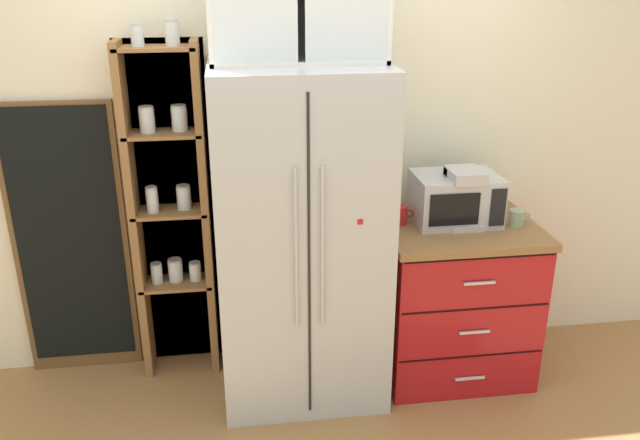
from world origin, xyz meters
TOP-DOWN VIEW (x-y plane):
  - ground_plane at (0.00, 0.00)m, footprint 10.50×10.50m
  - wall_back_cream at (0.00, 0.40)m, footprint 4.82×0.10m
  - refrigerator at (0.00, 0.00)m, footprint 0.84×0.72m
  - pantry_shelf_column at (-0.66, 0.30)m, footprint 0.45×0.24m
  - counter_cabinet at (0.85, 0.03)m, footprint 0.82×0.67m
  - microwave at (0.84, 0.08)m, footprint 0.44×0.33m
  - coffee_maker at (0.85, 0.04)m, footprint 0.17×0.20m
  - mug_sage at (1.14, -0.03)m, footprint 0.12×0.08m
  - mug_red at (0.54, 0.09)m, footprint 0.12×0.08m
  - bottle_clear at (0.85, 0.10)m, footprint 0.06×0.06m
  - bottle_cobalt at (0.85, 0.06)m, footprint 0.06×0.06m
  - chalkboard_menu at (-1.21, 0.33)m, footprint 0.60×0.04m

SIDE VIEW (x-z plane):
  - ground_plane at x=0.00m, z-range 0.00..0.00m
  - counter_cabinet at x=0.85m, z-range 0.00..0.88m
  - chalkboard_menu at x=-1.21m, z-range 0.00..1.54m
  - refrigerator at x=0.00m, z-range 0.00..1.74m
  - mug_sage at x=1.14m, z-range 0.88..0.97m
  - mug_red at x=0.54m, z-range 0.88..0.98m
  - pantry_shelf_column at x=-0.66m, z-range 0.00..1.92m
  - bottle_clear at x=0.85m, z-range 0.86..1.12m
  - bottle_cobalt at x=0.85m, z-range 0.86..1.14m
  - microwave at x=0.84m, z-range 0.88..1.14m
  - coffee_maker at x=0.85m, z-range 0.88..1.19m
  - wall_back_cream at x=0.00m, z-range 0.00..2.55m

